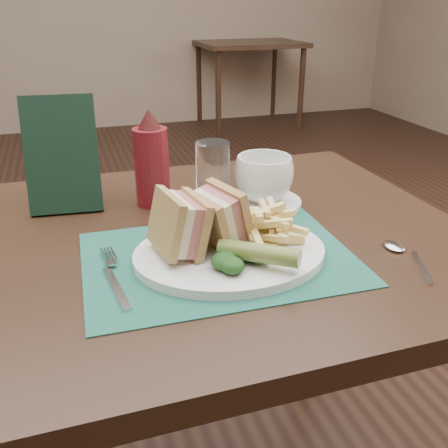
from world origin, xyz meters
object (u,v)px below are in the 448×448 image
(table_bg_right, at_px, (248,84))
(sandwich_half_a, at_px, (166,226))
(sandwich_half_b, at_px, (208,219))
(coffee_cup, at_px, (264,179))
(placemat, at_px, (219,258))
(table_main, at_px, (211,396))
(check_presenter, at_px, (62,155))
(plate, at_px, (230,254))
(saucer, at_px, (263,202))
(ketchup_bottle, at_px, (151,158))
(drinking_glass, at_px, (213,176))

(table_bg_right, relative_size, sandwich_half_a, 9.36)
(sandwich_half_b, height_order, coffee_cup, sandwich_half_b)
(table_bg_right, height_order, placemat, placemat)
(table_main, distance_m, check_presenter, 0.56)
(placemat, bearing_deg, check_presenter, 126.78)
(table_main, distance_m, table_bg_right, 3.97)
(plate, bearing_deg, sandwich_half_b, 152.86)
(placemat, height_order, sandwich_half_b, sandwich_half_b)
(table_main, relative_size, plate, 3.00)
(table_bg_right, height_order, saucer, saucer)
(saucer, distance_m, check_presenter, 0.39)
(sandwich_half_a, height_order, check_presenter, check_presenter)
(saucer, xyz_separation_m, ketchup_bottle, (-0.20, 0.07, 0.09))
(table_bg_right, xyz_separation_m, sandwich_half_b, (-1.48, -3.78, 0.44))
(table_bg_right, bearing_deg, drinking_glass, -111.58)
(saucer, height_order, check_presenter, check_presenter)
(saucer, bearing_deg, table_bg_right, 69.86)
(table_bg_right, distance_m, check_presenter, 3.92)
(table_bg_right, height_order, plate, plate)
(placemat, bearing_deg, saucer, 51.24)
(plate, height_order, drinking_glass, drinking_glass)
(table_bg_right, xyz_separation_m, drinking_glass, (-1.42, -3.59, 0.44))
(coffee_cup, bearing_deg, ketchup_bottle, 160.04)
(saucer, height_order, ketchup_bottle, ketchup_bottle)
(coffee_cup, height_order, drinking_glass, drinking_glass)
(saucer, bearing_deg, drinking_glass, 171.43)
(sandwich_half_a, distance_m, drinking_glass, 0.24)
(saucer, bearing_deg, sandwich_half_b, -133.05)
(sandwich_half_a, xyz_separation_m, coffee_cup, (0.23, 0.18, -0.01))
(coffee_cup, distance_m, ketchup_bottle, 0.22)
(sandwich_half_a, distance_m, ketchup_bottle, 0.26)
(plate, distance_m, sandwich_half_b, 0.06)
(table_bg_right, height_order, sandwich_half_a, sandwich_half_a)
(plate, bearing_deg, coffee_cup, 58.44)
(table_bg_right, xyz_separation_m, check_presenter, (-1.69, -3.50, 0.48))
(placemat, relative_size, ketchup_bottle, 2.24)
(saucer, xyz_separation_m, coffee_cup, (0.00, 0.00, 0.05))
(placemat, bearing_deg, table_main, 82.83)
(placemat, xyz_separation_m, check_presenter, (-0.22, 0.29, 0.10))
(placemat, height_order, drinking_glass, drinking_glass)
(placemat, height_order, check_presenter, check_presenter)
(ketchup_bottle, bearing_deg, sandwich_half_b, -80.63)
(table_bg_right, height_order, ketchup_bottle, ketchup_bottle)
(saucer, distance_m, drinking_glass, 0.12)
(plate, bearing_deg, saucer, 58.44)
(placemat, relative_size, saucer, 2.77)
(sandwich_half_b, distance_m, saucer, 0.24)
(sandwich_half_a, xyz_separation_m, ketchup_bottle, (0.03, 0.25, 0.03))
(table_main, height_order, ketchup_bottle, ketchup_bottle)
(sandwich_half_b, bearing_deg, placemat, -56.61)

